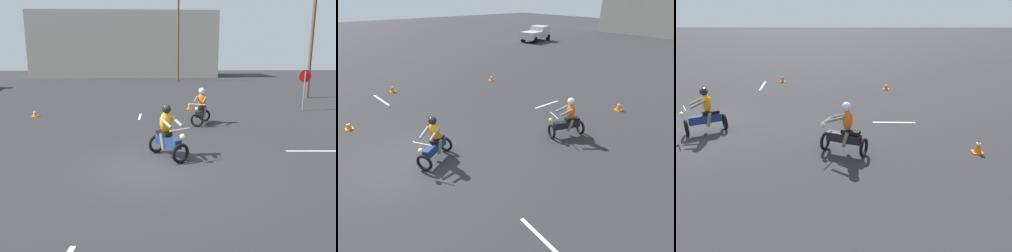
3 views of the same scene
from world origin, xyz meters
TOP-DOWN VIEW (x-y plane):
  - ground_plane at (0.00, 0.00)m, footprint 120.00×120.00m
  - motorcycle_rider_foreground at (0.53, 0.92)m, footprint 1.25×1.51m
  - motorcycle_rider_background at (2.26, 5.91)m, footprint 1.10×1.54m
  - pickup_truck at (-16.15, 22.25)m, footprint 2.85×4.47m
  - traffic_cone_near_right at (-6.05, 8.08)m, footprint 0.32×0.32m
  - traffic_cone_mid_center at (-7.86, 2.04)m, footprint 0.32×0.32m
  - traffic_cone_mid_left at (-4.05, -1.02)m, footprint 0.32×0.32m
  - traffic_cone_far_right at (2.16, 10.05)m, footprint 0.32×0.32m
  - lane_stripe_e at (5.46, 1.40)m, footprint 1.98×0.18m
  - lane_stripe_n at (-0.63, 7.81)m, footprint 0.12×1.69m
  - lane_stripe_w at (-6.84, 1.09)m, footprint 2.15×0.29m

SIDE VIEW (x-z plane):
  - ground_plane at x=0.00m, z-range 0.00..0.00m
  - lane_stripe_e at x=5.46m, z-range 0.00..0.01m
  - lane_stripe_n at x=-0.63m, z-range 0.00..0.01m
  - lane_stripe_w at x=-6.84m, z-range 0.00..0.01m
  - traffic_cone_mid_left at x=-4.05m, z-range -0.01..0.31m
  - traffic_cone_near_right at x=-6.05m, z-range -0.01..0.32m
  - traffic_cone_mid_center at x=-7.86m, z-range -0.01..0.43m
  - traffic_cone_far_right at x=2.16m, z-range -0.01..0.44m
  - motorcycle_rider_foreground at x=0.53m, z-range -0.10..1.56m
  - motorcycle_rider_background at x=2.26m, z-range -0.10..1.56m
  - pickup_truck at x=-16.15m, z-range 0.06..1.79m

